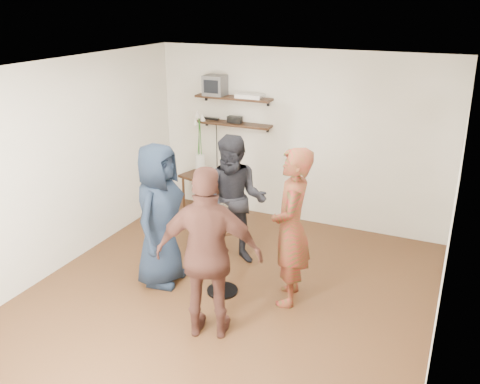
% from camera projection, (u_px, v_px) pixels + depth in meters
% --- Properties ---
extents(room, '(4.58, 5.08, 2.68)m').
position_uv_depth(room, '(224.00, 194.00, 5.42)').
color(room, '#472C16').
rests_on(room, ground).
extents(shelf_upper, '(1.20, 0.25, 0.04)m').
position_uv_depth(shelf_upper, '(233.00, 98.00, 7.62)').
color(shelf_upper, black).
rests_on(shelf_upper, room).
extents(shelf_lower, '(1.20, 0.25, 0.04)m').
position_uv_depth(shelf_lower, '(234.00, 124.00, 7.77)').
color(shelf_lower, black).
rests_on(shelf_lower, room).
extents(crt_monitor, '(0.32, 0.30, 0.30)m').
position_uv_depth(crt_monitor, '(215.00, 85.00, 7.68)').
color(crt_monitor, '#59595B').
rests_on(crt_monitor, shelf_upper).
extents(dvd_deck, '(0.40, 0.24, 0.06)m').
position_uv_depth(dvd_deck, '(250.00, 96.00, 7.50)').
color(dvd_deck, silver).
rests_on(dvd_deck, shelf_upper).
extents(radio, '(0.22, 0.10, 0.10)m').
position_uv_depth(radio, '(235.00, 120.00, 7.73)').
color(radio, black).
rests_on(radio, shelf_lower).
extents(power_strip, '(0.30, 0.05, 0.03)m').
position_uv_depth(power_strip, '(210.00, 119.00, 7.96)').
color(power_strip, black).
rests_on(power_strip, shelf_lower).
extents(side_table, '(0.63, 0.63, 0.62)m').
position_uv_depth(side_table, '(201.00, 180.00, 8.15)').
color(side_table, black).
rests_on(side_table, room).
extents(vase_lilies, '(0.20, 0.21, 1.06)m').
position_uv_depth(vase_lilies, '(200.00, 154.00, 7.99)').
color(vase_lilies, white).
rests_on(vase_lilies, side_table).
extents(drinks_table, '(0.48, 0.48, 0.88)m').
position_uv_depth(drinks_table, '(222.00, 249.00, 5.82)').
color(drinks_table, black).
rests_on(drinks_table, room).
extents(wine_glass_fl, '(0.07, 0.07, 0.21)m').
position_uv_depth(wine_glass_fl, '(214.00, 213.00, 5.66)').
color(wine_glass_fl, silver).
rests_on(wine_glass_fl, drinks_table).
extents(wine_glass_fr, '(0.07, 0.07, 0.22)m').
position_uv_depth(wine_glass_fr, '(225.00, 214.00, 5.61)').
color(wine_glass_fr, silver).
rests_on(wine_glass_fr, drinks_table).
extents(wine_glass_bl, '(0.07, 0.07, 0.22)m').
position_uv_depth(wine_glass_bl, '(222.00, 210.00, 5.70)').
color(wine_glass_bl, silver).
rests_on(wine_glass_bl, drinks_table).
extents(wine_glass_br, '(0.07, 0.07, 0.22)m').
position_uv_depth(wine_glass_br, '(225.00, 212.00, 5.65)').
color(wine_glass_br, silver).
rests_on(wine_glass_br, drinks_table).
extents(person_plaid, '(0.57, 0.74, 1.81)m').
position_uv_depth(person_plaid, '(291.00, 228.00, 5.55)').
color(person_plaid, '#B51423').
rests_on(person_plaid, room).
extents(person_dark, '(0.95, 0.82, 1.70)m').
position_uv_depth(person_dark, '(235.00, 201.00, 6.43)').
color(person_dark, black).
rests_on(person_dark, room).
extents(person_navy, '(0.62, 0.90, 1.75)m').
position_uv_depth(person_navy, '(159.00, 215.00, 5.95)').
color(person_navy, '#151E2F').
rests_on(person_navy, room).
extents(person_brown, '(1.14, 0.74, 1.81)m').
position_uv_depth(person_brown, '(209.00, 255.00, 4.97)').
color(person_brown, '#4E2A21').
rests_on(person_brown, room).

